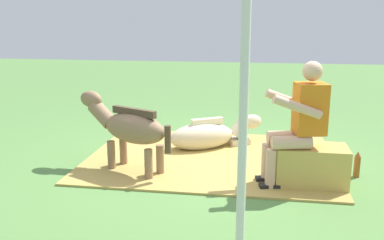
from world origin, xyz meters
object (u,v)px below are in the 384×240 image
object	(u,v)px
pony_lying	(209,135)
soda_bottle	(357,165)
tent_pole_left	(244,93)
person_seated	(299,120)
pony_standing	(129,127)
hay_bale	(311,166)

from	to	relation	value
pony_lying	soda_bottle	bearing A→B (deg)	155.65
soda_bottle	tent_pole_left	distance (m)	2.64
soda_bottle	person_seated	bearing A→B (deg)	27.30
pony_lying	soda_bottle	distance (m)	1.92
soda_bottle	tent_pole_left	world-z (taller)	tent_pole_left
pony_standing	soda_bottle	world-z (taller)	pony_standing
hay_bale	person_seated	bearing A→B (deg)	8.15
soda_bottle	tent_pole_left	bearing A→B (deg)	60.17
hay_bale	pony_standing	distance (m)	2.04
person_seated	pony_lying	xyz separation A→B (m)	(1.06, -1.15, -0.52)
hay_bale	tent_pole_left	size ratio (longest dim) A/B	0.29
person_seated	soda_bottle	bearing A→B (deg)	-152.70
person_seated	soda_bottle	world-z (taller)	person_seated
person_seated	pony_standing	size ratio (longest dim) A/B	1.05
soda_bottle	pony_standing	bearing A→B (deg)	4.67
hay_bale	tent_pole_left	xyz separation A→B (m)	(0.66, 1.74, 1.05)
soda_bottle	tent_pole_left	xyz separation A→B (m)	(1.19, 2.07, 1.13)
pony_standing	pony_lying	world-z (taller)	pony_standing
person_seated	pony_standing	distance (m)	1.87
hay_bale	person_seated	world-z (taller)	person_seated
pony_standing	soda_bottle	distance (m)	2.58
hay_bale	tent_pole_left	bearing A→B (deg)	69.34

